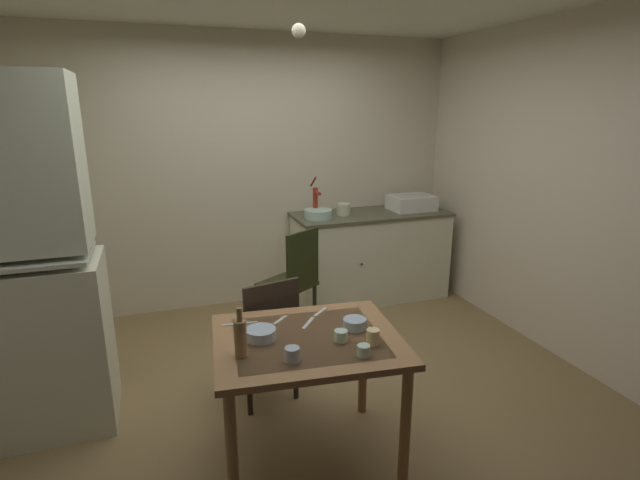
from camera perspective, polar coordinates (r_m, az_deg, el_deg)
ground_plane at (r=3.61m, az=-1.96°, el=-16.96°), size 5.13×5.13×0.00m
wall_back at (r=4.80m, az=-8.45°, el=7.84°), size 4.23×0.10×2.61m
wall_right at (r=4.23m, az=26.52°, el=5.35°), size 0.10×3.53×2.61m
hutch_cabinet at (r=3.28m, az=-31.56°, el=-3.54°), size 0.81×0.56×2.12m
counter_cabinet at (r=4.99m, az=5.96°, el=-1.83°), size 1.58×0.64×0.90m
sink_basin at (r=5.07m, az=10.79°, el=4.40°), size 0.44×0.34×0.15m
hand_pump at (r=4.67m, az=-0.54°, el=4.88°), size 0.05×0.27×0.39m
mixing_bowl_counter at (r=4.61m, az=-0.22°, el=3.11°), size 0.27×0.27×0.08m
stoneware_crock at (r=4.75m, az=2.81°, el=3.66°), size 0.14×0.14×0.11m
dining_table at (r=2.66m, az=-1.49°, el=-13.48°), size 1.07×0.91×0.75m
chair_far_side at (r=3.26m, az=-6.55°, el=-11.11°), size 0.48×0.48×0.88m
chair_by_counter at (r=4.12m, az=-3.23°, el=-4.77°), size 0.55×0.55×0.96m
serving_bowl_wide at (r=2.70m, az=4.16°, el=-9.86°), size 0.13×0.13×0.06m
soup_bowl_small at (r=2.59m, az=-7.05°, el=-11.01°), size 0.16×0.16×0.06m
teacup_mint at (r=2.37m, az=-3.31°, el=-13.42°), size 0.07×0.07×0.07m
teacup_cream at (r=2.53m, az=6.30°, el=-11.36°), size 0.07×0.07×0.08m
mug_dark at (r=2.56m, az=2.49°, el=-11.28°), size 0.07×0.07×0.06m
mug_tall at (r=2.43m, az=5.20°, el=-12.95°), size 0.06×0.06×0.06m
glass_bottle at (r=2.41m, az=-9.43°, el=-11.31°), size 0.06×0.06×0.26m
table_knife at (r=2.79m, az=-9.48°, el=-9.76°), size 0.20×0.03×0.00m
teaspoon_near_bowl at (r=2.76m, az=-1.40°, el=-9.84°), size 0.12×0.14×0.00m
teaspoon_by_cup at (r=2.80m, az=-4.74°, el=-9.42°), size 0.10×0.10×0.00m
serving_spoon at (r=2.90m, az=0.05°, el=-8.52°), size 0.12×0.11×0.00m
pendant_bulb at (r=2.94m, az=-2.55°, el=23.58°), size 0.08×0.08×0.08m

